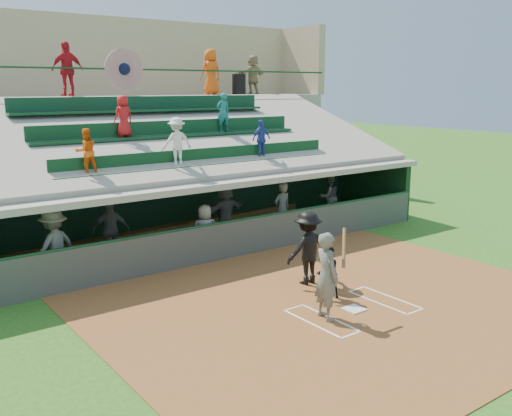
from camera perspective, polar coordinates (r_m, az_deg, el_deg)
ground at (r=13.31m, az=9.78°, el=-10.07°), size 100.00×100.00×0.00m
dirt_slab at (r=13.63m, az=8.24°, el=-9.43°), size 11.00×9.00×0.02m
home_plate at (r=13.30m, az=9.78°, el=-9.93°), size 0.43×0.43×0.03m
batters_box_chalk at (r=13.30m, az=9.78°, el=-9.98°), size 2.65×1.85×0.01m
dugout_floor at (r=18.34m, az=-5.63°, el=-3.66°), size 16.00×3.50×0.04m
concourse_slab at (r=23.86m, az=-14.17°, el=5.28°), size 20.00×3.00×4.60m
grandstand at (r=21.15m, az=-11.05°, el=4.48°), size 20.40×10.40×7.80m
batter_at_plate at (r=12.42m, az=7.08°, el=-6.74°), size 0.91×0.81×1.95m
catcher at (r=13.66m, az=7.14°, el=-6.47°), size 0.62×0.49×1.27m
home_umpire at (r=14.56m, az=5.18°, el=-3.98°), size 1.23×0.72×1.88m
dugout_bench at (r=19.41m, az=-7.75°, el=-2.15°), size 13.51×1.59×0.41m
dugout_player_a at (r=15.41m, az=-19.53°, el=-3.62°), size 1.41×1.14×1.91m
dugout_player_b at (r=16.97m, az=-14.29°, el=-2.13°), size 1.12×0.75×1.76m
dugout_player_c at (r=16.65m, az=-5.10°, el=-2.36°), size 0.91×0.75×1.60m
dugout_player_d at (r=18.50m, az=-3.12°, el=-0.36°), size 1.84×0.82×1.91m
dugout_player_e at (r=19.14m, az=2.62°, el=-0.10°), size 0.67×0.45×1.81m
dugout_player_f at (r=21.63m, az=7.30°, el=1.13°), size 0.94×0.79×1.73m
trash_bin at (r=25.88m, az=-1.72°, el=12.25°), size 0.60×0.60×0.91m
concourse_staff_a at (r=21.79m, az=-18.34°, el=13.03°), size 1.15×0.53×1.93m
concourse_staff_b at (r=24.52m, az=-4.54°, el=13.39°), size 0.94×0.62×1.90m
concourse_staff_c at (r=26.66m, az=-0.33°, el=13.20°), size 1.72×0.77×1.79m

